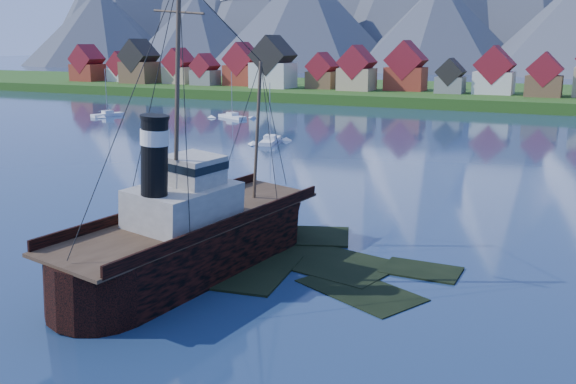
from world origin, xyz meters
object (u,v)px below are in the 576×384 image
at_px(tugboat_wreck, 204,231).
at_px(sailboat_a, 270,141).
at_px(sailboat_c, 232,117).
at_px(sailboat_b, 108,115).

xyz_separation_m(tugboat_wreck, sailboat_a, (-25.57, 60.80, -2.70)).
height_order(tugboat_wreck, sailboat_a, tugboat_wreck).
bearing_deg(sailboat_c, sailboat_b, 133.64).
bearing_deg(sailboat_a, tugboat_wreck, -83.44).
bearing_deg(tugboat_wreck, sailboat_a, 118.61).
distance_m(tugboat_wreck, sailboat_a, 66.02).
bearing_deg(sailboat_c, sailboat_a, -113.86).
height_order(sailboat_a, sailboat_b, sailboat_b).
bearing_deg(tugboat_wreck, sailboat_c, 125.29).
distance_m(sailboat_b, sailboat_c, 31.33).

